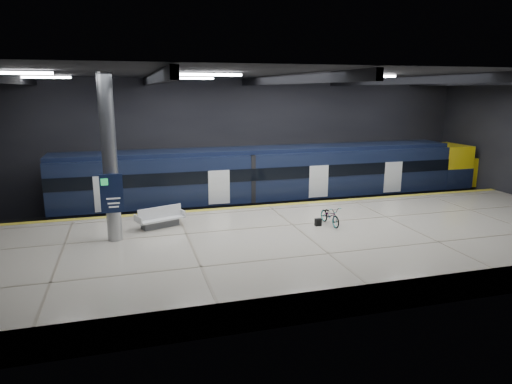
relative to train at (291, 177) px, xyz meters
name	(u,v)px	position (x,y,z in m)	size (l,w,h in m)	color
ground	(285,240)	(-2.31, -5.50, -2.06)	(30.00, 30.00, 0.00)	black
room_shell	(287,124)	(-2.31, -5.49, 3.66)	(30.10, 16.10, 8.05)	black
platform	(304,246)	(-2.31, -8.00, -1.51)	(30.00, 11.00, 1.10)	beige
safety_strip	(269,205)	(-2.31, -2.75, -0.95)	(30.00, 0.40, 0.01)	gold
rails	(255,211)	(-2.31, 0.00, -1.98)	(30.00, 1.52, 0.16)	gray
train	(291,177)	(0.00, 0.00, 0.00)	(29.40, 2.84, 3.79)	black
bench	(160,220)	(-8.33, -5.16, -0.62)	(2.35, 1.59, 0.96)	#595B60
bicycle	(330,215)	(-0.64, -7.00, -0.51)	(0.60, 1.73, 0.91)	#99999E
pannier_bag	(318,222)	(-1.24, -7.00, -0.78)	(0.30, 0.18, 0.35)	black
info_column	(110,161)	(-10.31, -6.52, 2.40)	(0.90, 0.78, 6.90)	#9EA0A5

